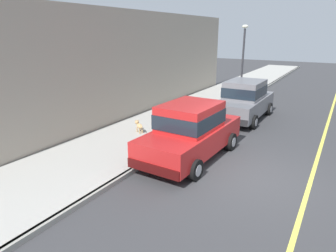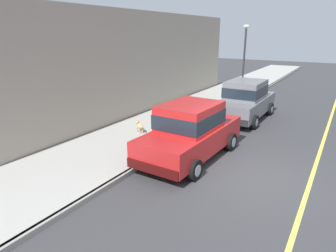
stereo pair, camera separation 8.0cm
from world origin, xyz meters
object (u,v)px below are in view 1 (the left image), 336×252
Objects in this scene: dog_tan at (139,125)px; car_red_sedan at (191,131)px; street_lamp at (243,54)px; car_grey_sedan at (244,100)px.

car_red_sedan is at bearing -19.34° from dog_tan.
street_lamp is (-1.36, 9.66, 1.92)m from car_red_sedan.
street_lamp reaches higher than dog_tan.
car_red_sedan is 1.05× the size of street_lamp.
car_grey_sedan is 5.58m from dog_tan.
car_red_sedan and car_grey_sedan have the same top height.
car_grey_sedan is (0.08, 5.70, 0.00)m from car_red_sedan.
car_red_sedan is at bearing -90.83° from car_grey_sedan.
car_grey_sedan is at bearing 57.32° from dog_tan.
dog_tan is 0.15× the size of street_lamp.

